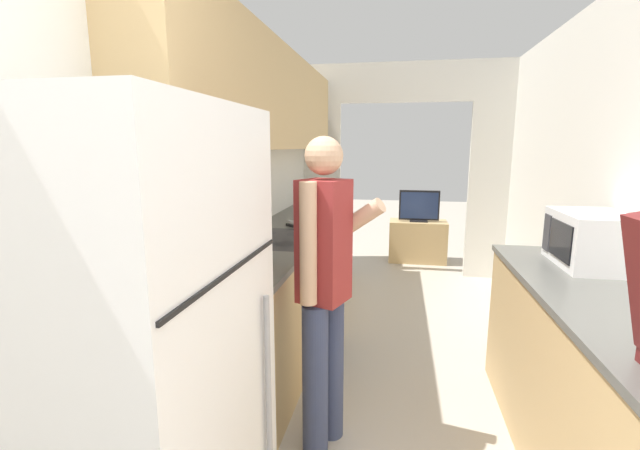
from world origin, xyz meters
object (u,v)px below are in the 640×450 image
(refrigerator, at_px, (129,377))
(microwave, at_px, (592,240))
(range_oven, at_px, (276,297))
(tv_cabinet, at_px, (417,241))
(knife, at_px, (292,224))
(person, at_px, (324,289))
(television, at_px, (419,206))

(refrigerator, height_order, microwave, refrigerator)
(range_oven, xyz_separation_m, tv_cabinet, (1.13, 2.96, -0.18))
(range_oven, distance_m, knife, 0.69)
(knife, bearing_deg, tv_cabinet, 20.56)
(knife, bearing_deg, refrigerator, -133.07)
(range_oven, bearing_deg, person, -60.02)
(knife, bearing_deg, person, -114.27)
(television, bearing_deg, person, -99.20)
(microwave, relative_size, knife, 1.58)
(range_oven, distance_m, person, 1.10)
(person, height_order, knife, person)
(microwave, height_order, tv_cabinet, microwave)
(refrigerator, xyz_separation_m, microwave, (1.86, 1.40, 0.21))
(microwave, bearing_deg, knife, 154.68)
(refrigerator, xyz_separation_m, tv_cabinet, (1.08, 4.73, -0.56))
(person, height_order, television, person)
(range_oven, bearing_deg, tv_cabinet, 69.10)
(refrigerator, height_order, tv_cabinet, refrigerator)
(refrigerator, bearing_deg, tv_cabinet, 77.13)
(range_oven, bearing_deg, knife, 90.67)
(refrigerator, bearing_deg, microwave, 36.98)
(tv_cabinet, distance_m, television, 0.48)
(tv_cabinet, height_order, knife, knife)
(refrigerator, distance_m, tv_cabinet, 4.88)
(knife, bearing_deg, range_oven, -133.74)
(person, bearing_deg, refrigerator, 171.53)
(microwave, distance_m, tv_cabinet, 3.51)
(microwave, bearing_deg, range_oven, 168.79)
(television, bearing_deg, knife, -115.43)
(microwave, xyz_separation_m, knife, (-1.91, 0.90, -0.14))
(person, xyz_separation_m, microwave, (1.39, 0.51, 0.20))
(microwave, distance_m, television, 3.39)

